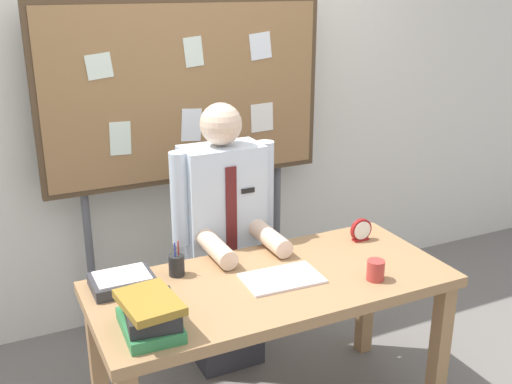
% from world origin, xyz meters
% --- Properties ---
extents(back_wall, '(6.40, 0.08, 2.70)m').
position_xyz_m(back_wall, '(0.00, 1.26, 1.35)').
color(back_wall, silver).
rests_on(back_wall, ground_plane).
extents(desk, '(1.57, 0.70, 0.74)m').
position_xyz_m(desk, '(0.00, 0.00, 0.64)').
color(desk, '#9E754C').
rests_on(desk, ground_plane).
extents(person, '(0.55, 0.56, 1.42)m').
position_xyz_m(person, '(0.00, 0.55, 0.66)').
color(person, '#2D2D33').
rests_on(person, ground_plane).
extents(bulletin_board, '(1.61, 0.09, 1.89)m').
position_xyz_m(bulletin_board, '(0.00, 1.05, 1.36)').
color(bulletin_board, '#4C3823').
rests_on(bulletin_board, ground_plane).
extents(book_stack, '(0.22, 0.29, 0.14)m').
position_xyz_m(book_stack, '(-0.59, -0.17, 0.81)').
color(book_stack, '#337F47').
rests_on(book_stack, desk).
extents(open_notebook, '(0.35, 0.23, 0.01)m').
position_xyz_m(open_notebook, '(0.03, -0.02, 0.74)').
color(open_notebook, silver).
rests_on(open_notebook, desk).
extents(desk_clock, '(0.11, 0.04, 0.11)m').
position_xyz_m(desk_clock, '(0.59, 0.18, 0.79)').
color(desk_clock, maroon).
rests_on(desk_clock, desk).
extents(coffee_mug, '(0.08, 0.08, 0.09)m').
position_xyz_m(coffee_mug, '(0.40, -0.20, 0.78)').
color(coffee_mug, '#B23833').
rests_on(coffee_mug, desk).
extents(pen_holder, '(0.07, 0.07, 0.16)m').
position_xyz_m(pen_holder, '(-0.36, 0.22, 0.79)').
color(pen_holder, '#262626').
rests_on(pen_holder, desk).
extents(paper_tray, '(0.26, 0.20, 0.06)m').
position_xyz_m(paper_tray, '(-0.61, 0.21, 0.77)').
color(paper_tray, '#333338').
rests_on(paper_tray, desk).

